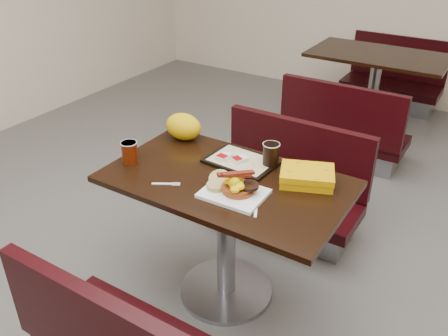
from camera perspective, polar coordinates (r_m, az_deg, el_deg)
The scene contains 25 objects.
floor at distance 2.81m, azimuth 0.24°, elevation -14.57°, with size 6.00×7.00×0.01m, color slate.
table_near at distance 2.56m, azimuth 0.26°, elevation -8.52°, with size 1.20×0.70×0.75m, color black, non-canonical shape.
bench_near_s at distance 2.17m, azimuth -10.09°, elevation -18.38°, with size 1.00×0.46×0.72m, color black, non-canonical shape.
bench_near_n at distance 3.09m, azimuth 7.14°, elevation -1.90°, with size 1.00×0.46×0.72m, color black, non-canonical shape.
table_far at distance 4.72m, azimuth 17.36°, elevation 8.52°, with size 1.20×0.70×0.75m, color black, non-canonical shape.
bench_far_s at distance 4.09m, azimuth 14.51°, elevation 5.55°, with size 1.00×0.46×0.72m, color black, non-canonical shape.
bench_far_n at distance 5.37m, azimuth 19.51°, elevation 10.48°, with size 1.00×0.46×0.72m, color black, non-canonical shape.
platter at distance 2.22m, azimuth 1.17°, elevation -3.07°, with size 0.29×0.23×0.02m, color white.
pancake_stack at distance 2.21m, azimuth 1.73°, elevation -2.46°, with size 0.15×0.15×0.03m, color #9B4519.
sausage_patty at distance 2.19m, azimuth 2.98°, elevation -2.12°, with size 0.09×0.09×0.01m, color black.
scrambled_eggs at distance 2.18m, azimuth 1.20°, elevation -1.75°, with size 0.10×0.09×0.05m, color #E9C504.
bacon_strips at distance 2.17m, azimuth 1.28°, elevation -0.78°, with size 0.16×0.07×0.01m, color #400406, non-canonical shape.
muffin_bottom at distance 2.24m, azimuth -0.92°, elevation -2.14°, with size 0.09×0.09×0.02m, color tan.
muffin_top at distance 2.27m, azimuth -0.55°, elevation -1.29°, with size 0.10×0.10×0.02m, color tan.
coffee_cup_near at distance 2.52m, azimuth -11.22°, elevation 1.85°, with size 0.08×0.08×0.11m, color maroon.
fork at distance 2.33m, azimuth -7.44°, elevation -1.88°, with size 0.14×0.03×0.00m, color white, non-canonical shape.
knife at distance 2.14m, azimuth 3.87°, elevation -4.75°, with size 0.15×0.01×0.00m, color white.
condiment_syrup at distance 2.40m, azimuth 1.68°, elevation -0.43°, with size 0.04×0.03×0.01m, color #A61E07.
condiment_ketchup at distance 2.38m, azimuth -1.05°, elevation -0.74°, with size 0.04×0.03×0.01m, color #8C0504.
tray at distance 2.49m, azimuth 2.13°, elevation 0.80°, with size 0.35×0.25×0.02m, color black.
hashbrown_sleeve_left at distance 2.50m, azimuth 0.00°, elevation 1.39°, with size 0.06×0.08×0.02m, color silver.
hashbrown_sleeve_right at distance 2.47m, azimuth 1.88°, elevation 1.07°, with size 0.06×0.08×0.02m, color silver.
coffee_cup_far at distance 2.44m, azimuth 5.64°, elevation 1.69°, with size 0.08×0.08×0.11m, color black.
clamshell at distance 2.34m, azimuth 9.90°, elevation -0.99°, with size 0.26×0.19×0.07m, color #D59603.
paper_bag at distance 2.73m, azimuth -4.87°, elevation 4.98°, with size 0.22×0.16×0.15m, color orange.
Camera 1 is at (1.07, -1.72, 1.95)m, focal length 38.19 mm.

